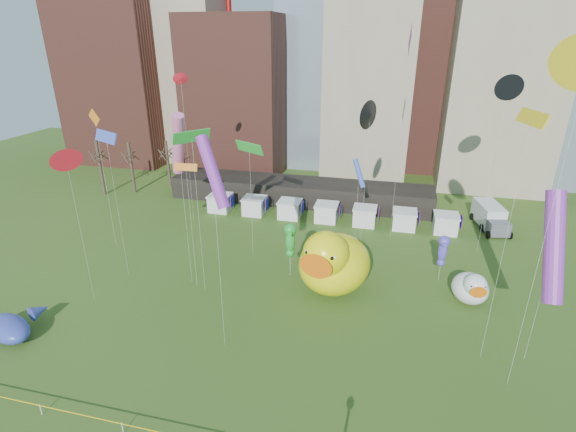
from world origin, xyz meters
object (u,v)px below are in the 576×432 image
(big_duck, at_px, (333,262))
(small_duck, at_px, (471,288))
(whale_inflatable, at_px, (11,327))
(box_truck, at_px, (490,216))
(seahorse_purple, at_px, (443,249))
(seahorse_green, at_px, (290,238))

(big_duck, height_order, small_duck, big_duck)
(whale_inflatable, bearing_deg, small_duck, 42.04)
(box_truck, bearing_deg, seahorse_purple, -126.37)
(big_duck, distance_m, whale_inflatable, 27.79)
(big_duck, bearing_deg, seahorse_purple, 36.03)
(box_truck, bearing_deg, seahorse_green, -152.25)
(big_duck, distance_m, box_truck, 26.35)
(big_duck, xyz_separation_m, seahorse_green, (-4.60, 1.90, 1.09))
(small_duck, relative_size, seahorse_purple, 0.92)
(small_duck, distance_m, seahorse_green, 17.48)
(big_duck, relative_size, seahorse_green, 1.68)
(small_duck, bearing_deg, big_duck, 179.10)
(seahorse_green, bearing_deg, box_truck, 27.50)
(small_duck, bearing_deg, box_truck, 69.62)
(small_duck, xyz_separation_m, box_truck, (4.73, 18.59, -0.06))
(seahorse_green, xyz_separation_m, seahorse_purple, (14.79, 2.45, -0.64))
(big_duck, bearing_deg, box_truck, 61.50)
(small_duck, bearing_deg, seahorse_green, 171.40)
(small_duck, bearing_deg, whale_inflatable, -165.15)
(box_truck, bearing_deg, small_duck, -115.58)
(small_duck, relative_size, box_truck, 0.63)
(seahorse_green, distance_m, box_truck, 28.45)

